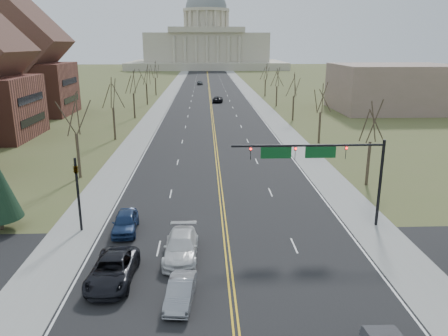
{
  "coord_description": "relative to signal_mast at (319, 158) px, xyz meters",
  "views": [
    {
      "loc": [
        -1.5,
        -19.23,
        14.47
      ],
      "look_at": [
        0.26,
        20.68,
        3.0
      ],
      "focal_mm": 35.0,
      "sensor_mm": 36.0,
      "label": 1
    }
  ],
  "objects": [
    {
      "name": "sidewalk_right",
      "position": [
        4.55,
        96.5,
        -5.75
      ],
      "size": [
        4.0,
        380.0,
        0.03
      ],
      "primitive_type": "cube",
      "color": "gray",
      "rests_on": "ground"
    },
    {
      "name": "tree_r_3",
      "position": [
        8.05,
        70.5,
        0.79
      ],
      "size": [
        3.74,
        3.74,
        8.5
      ],
      "color": "#352A1F",
      "rests_on": "ground"
    },
    {
      "name": "ground",
      "position": [
        -7.45,
        -13.5,
        -5.76
      ],
      "size": [
        600.0,
        600.0,
        0.0
      ],
      "primitive_type": "plane",
      "color": "#525A2D",
      "rests_on": "ground"
    },
    {
      "name": "tree_l_3",
      "position": [
        -22.95,
        74.5,
        1.18
      ],
      "size": [
        3.96,
        3.96,
        9.0
      ],
      "color": "#352A1F",
      "rests_on": "ground"
    },
    {
      "name": "road",
      "position": [
        -7.45,
        96.5,
        -5.76
      ],
      "size": [
        20.0,
        380.0,
        0.01
      ],
      "primitive_type": "cube",
      "color": "black",
      "rests_on": "ground"
    },
    {
      "name": "tree_l_2",
      "position": [
        -22.95,
        54.5,
        1.18
      ],
      "size": [
        3.96,
        3.96,
        9.0
      ],
      "color": "#352A1F",
      "rests_on": "ground"
    },
    {
      "name": "tree_r_4",
      "position": [
        8.05,
        90.5,
        0.79
      ],
      "size": [
        3.74,
        3.74,
        8.5
      ],
      "color": "#352A1F",
      "rests_on": "ground"
    },
    {
      "name": "edge_line_right",
      "position": [
        2.35,
        96.5,
        -5.75
      ],
      "size": [
        0.15,
        380.0,
        0.01
      ],
      "primitive_type": "cube",
      "color": "silver",
      "rests_on": "road"
    },
    {
      "name": "tree_l_4",
      "position": [
        -22.95,
        94.5,
        1.18
      ],
      "size": [
        3.96,
        3.96,
        9.0
      ],
      "color": "#352A1F",
      "rests_on": "ground"
    },
    {
      "name": "edge_line_left",
      "position": [
        -17.25,
        96.5,
        -5.75
      ],
      "size": [
        0.15,
        380.0,
        0.01
      ],
      "primitive_type": "cube",
      "color": "silver",
      "rests_on": "road"
    },
    {
      "name": "car_sb_inner_second",
      "position": [
        -10.71,
        -4.98,
        -4.94
      ],
      "size": [
        2.42,
        5.67,
        1.63
      ],
      "primitive_type": "imported",
      "rotation": [
        0.0,
        0.0,
        -0.02
      ],
      "color": "silver",
      "rests_on": "road"
    },
    {
      "name": "car_far_nb",
      "position": [
        -5.63,
        78.31,
        -5.01
      ],
      "size": [
        2.83,
        5.48,
        1.48
      ],
      "primitive_type": "imported",
      "rotation": [
        0.0,
        0.0,
        3.07
      ],
      "color": "black",
      "rests_on": "road"
    },
    {
      "name": "signal_mast",
      "position": [
        0.0,
        0.0,
        0.0
      ],
      "size": [
        12.12,
        0.44,
        7.2
      ],
      "color": "black",
      "rests_on": "ground"
    },
    {
      "name": "capitol",
      "position": [
        -7.45,
        236.41,
        8.44
      ],
      "size": [
        90.0,
        60.0,
        50.0
      ],
      "color": "#B0A593",
      "rests_on": "ground"
    },
    {
      "name": "tree_l_0",
      "position": [
        -22.95,
        14.5,
        1.18
      ],
      "size": [
        3.96,
        3.96,
        9.0
      ],
      "color": "#352A1F",
      "rests_on": "ground"
    },
    {
      "name": "bldg_right_mass",
      "position": [
        32.55,
        62.5,
        -0.76
      ],
      "size": [
        25.0,
        20.0,
        10.0
      ],
      "primitive_type": "cube",
      "color": "#796556",
      "rests_on": "ground"
    },
    {
      "name": "tree_r_2",
      "position": [
        8.05,
        50.5,
        0.79
      ],
      "size": [
        3.74,
        3.74,
        8.5
      ],
      "color": "#352A1F",
      "rests_on": "ground"
    },
    {
      "name": "tree_r_1",
      "position": [
        8.05,
        30.5,
        0.79
      ],
      "size": [
        3.74,
        3.74,
        8.5
      ],
      "color": "#352A1F",
      "rests_on": "ground"
    },
    {
      "name": "cross_road",
      "position": [
        -7.45,
        -7.5,
        -5.76
      ],
      "size": [
        120.0,
        14.0,
        0.01
      ],
      "primitive_type": "cube",
      "color": "black",
      "rests_on": "ground"
    },
    {
      "name": "car_far_sb",
      "position": [
        -10.64,
        126.6,
        -5.0
      ],
      "size": [
        2.08,
        4.5,
        1.49
      ],
      "primitive_type": "imported",
      "rotation": [
        0.0,
        0.0,
        0.07
      ],
      "color": "#4F5357",
      "rests_on": "road"
    },
    {
      "name": "bldg_left_far",
      "position": [
        -45.44,
        60.5,
        3.78
      ],
      "size": [
        17.1,
        14.28,
        23.25
      ],
      "color": "brown",
      "rests_on": "ground"
    },
    {
      "name": "car_sb_outer_second",
      "position": [
        -15.36,
        -0.37,
        -4.96
      ],
      "size": [
        2.13,
        4.74,
        1.58
      ],
      "primitive_type": "imported",
      "rotation": [
        0.0,
        0.0,
        0.06
      ],
      "color": "navy",
      "rests_on": "road"
    },
    {
      "name": "car_sb_inner_lead",
      "position": [
        -10.46,
        -10.48,
        -5.08
      ],
      "size": [
        1.84,
        4.22,
        1.35
      ],
      "primitive_type": "imported",
      "rotation": [
        0.0,
        0.0,
        -0.1
      ],
      "color": "gray",
      "rests_on": "road"
    },
    {
      "name": "signal_left",
      "position": [
        -18.95,
        0.0,
        -2.05
      ],
      "size": [
        0.32,
        0.36,
        6.0
      ],
      "color": "black",
      "rests_on": "ground"
    },
    {
      "name": "car_sb_outer_lead",
      "position": [
        -14.85,
        -8.0,
        -4.95
      ],
      "size": [
        2.83,
        5.81,
        1.59
      ],
      "primitive_type": "imported",
      "rotation": [
        0.0,
        0.0,
        -0.03
      ],
      "color": "black",
      "rests_on": "road"
    },
    {
      "name": "tree_r_0",
      "position": [
        8.05,
        10.5,
        0.79
      ],
      "size": [
        3.74,
        3.74,
        8.5
      ],
      "color": "#352A1F",
      "rests_on": "ground"
    },
    {
      "name": "center_line",
      "position": [
        -7.45,
        96.5,
        -5.75
      ],
      "size": [
        0.42,
        380.0,
        0.01
      ],
      "primitive_type": "cube",
      "color": "gold",
      "rests_on": "road"
    },
    {
      "name": "sidewalk_left",
      "position": [
        -19.45,
        96.5,
        -5.75
      ],
      "size": [
        4.0,
        380.0,
        0.03
      ],
      "primitive_type": "cube",
      "color": "gray",
      "rests_on": "ground"
    },
    {
      "name": "tree_l_1",
      "position": [
        -22.95,
        34.5,
        1.18
      ],
      "size": [
        3.96,
        3.96,
        9.0
      ],
      "color": "#352A1F",
      "rests_on": "ground"
    }
  ]
}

